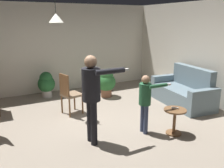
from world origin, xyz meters
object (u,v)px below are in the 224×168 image
Objects in this scene: potted_plant_by_wall at (46,83)px; spare_remote_on_table at (175,108)px; person_adult at (92,90)px; potted_plant_corner at (106,81)px; couch_floral at (184,92)px; dining_chair_near_wall at (69,92)px; side_table_by_couch at (175,118)px; person_child at (145,98)px.

spare_remote_on_table is at bearing -64.16° from potted_plant_by_wall.
person_adult is 12.54× the size of spare_remote_on_table.
couch_floral is at bearing -44.48° from potted_plant_corner.
couch_floral is 2.24× the size of potted_plant_corner.
dining_chair_near_wall is at bearing 177.60° from person_adult.
person_adult is (-3.00, -0.82, 0.68)m from couch_floral.
couch_floral is 1.88× the size of dining_chair_near_wall.
person_adult is at bearing 164.62° from side_table_by_couch.
side_table_by_couch is 3.94m from potted_plant_by_wall.
couch_floral is 1.15× the size of person_adult.
person_child is 1.95m from dining_chair_near_wall.
side_table_by_couch is (-1.43, -1.25, -0.00)m from couch_floral.
potted_plant_corner is (1.39, 0.81, -0.08)m from dining_chair_near_wall.
potted_plant_by_wall is (-1.22, 3.23, -0.32)m from person_child.
side_table_by_couch is 1.76m from person_adult.
potted_plant_corner is at bearing 92.84° from spare_remote_on_table.
person_child is at bearing -98.28° from potted_plant_corner.
person_child is at bearing 148.31° from spare_remote_on_table.
dining_chair_near_wall is at bearing -149.63° from potted_plant_corner.
person_adult is 2.81m from potted_plant_corner.
person_child reaches higher than dining_chair_near_wall.
side_table_by_couch is at bearing -113.72° from spare_remote_on_table.
potted_plant_by_wall is at bearing 173.26° from dining_chair_near_wall.
couch_floral is 1.58× the size of person_child.
person_child is 9.13× the size of spare_remote_on_table.
couch_floral is 1.90m from side_table_by_couch.
couch_floral is at bearing 104.66° from person_adult.
dining_chair_near_wall is 1.60m from potted_plant_by_wall.
potted_plant_by_wall is (-1.70, 3.55, 0.09)m from side_table_by_couch.
potted_plant_corner is at bearing -26.01° from potted_plant_by_wall.
person_adult is 1.63× the size of dining_chair_near_wall.
person_adult is at bearing 165.41° from spare_remote_on_table.
person_child is (1.08, -0.10, -0.27)m from person_adult.
side_table_by_couch is 0.21m from spare_remote_on_table.
potted_plant_corner reaches higher than spare_remote_on_table.
side_table_by_couch is at bearing 136.74° from couch_floral.
potted_plant_corner is (-1.56, 1.53, 0.13)m from couch_floral.
spare_remote_on_table is (1.58, -0.41, -0.47)m from person_adult.
person_child is at bearing 121.36° from couch_floral.
spare_remote_on_table is at bearing 24.77° from dining_chair_near_wall.
person_adult reaches higher than person_child.
potted_plant_by_wall is 3.93m from spare_remote_on_table.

